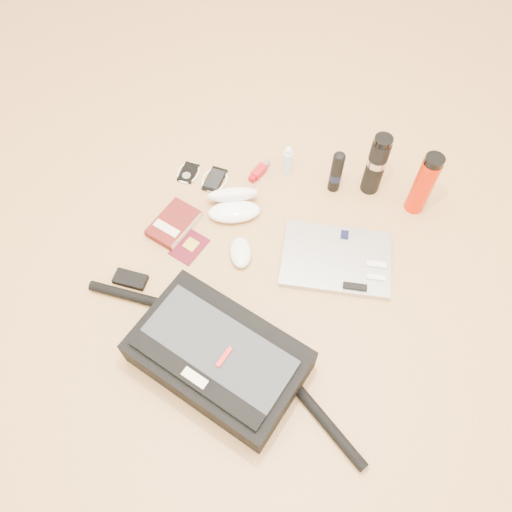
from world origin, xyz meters
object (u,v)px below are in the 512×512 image
messenger_bag (218,356)px  thermos_red (424,184)px  laptop (337,259)px  book (174,224)px  thermos_black (376,165)px

messenger_bag → thermos_red: bearing=74.3°
messenger_bag → laptop: size_ratio=2.48×
messenger_bag → book: (-0.29, 0.44, -0.05)m
laptop → thermos_black: size_ratio=1.48×
thermos_black → messenger_bag: bearing=-115.0°
book → thermos_red: size_ratio=0.79×
book → messenger_bag: bearing=-37.3°
laptop → thermos_black: bearing=73.3°
thermos_black → thermos_red: size_ratio=0.99×
laptop → book: (-0.57, 0.01, 0.00)m
book → thermos_black: bearing=46.9°
laptop → book: laptop is taller
messenger_bag → thermos_black: size_ratio=3.66×
messenger_bag → laptop: bearing=76.7°
thermos_black → thermos_red: 0.17m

